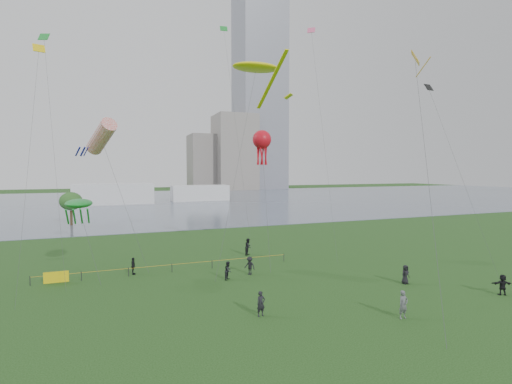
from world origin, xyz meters
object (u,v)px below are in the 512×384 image
object	(u,v)px
kite_flyer	(403,305)
kite_stingray	(256,68)
fence	(104,273)
kite_octopus	(262,140)

from	to	relation	value
kite_flyer	kite_stingray	distance (m)	27.18
kite_flyer	kite_stingray	bearing A→B (deg)	99.84
fence	kite_stingray	size ratio (longest dim) A/B	1.13
kite_flyer	kite_stingray	size ratio (longest dim) A/B	0.09
fence	kite_stingray	distance (m)	25.45
kite_flyer	kite_octopus	bearing A→B (deg)	94.27
kite_octopus	kite_flyer	bearing A→B (deg)	-72.73
fence	kite_octopus	world-z (taller)	kite_octopus
kite_octopus	fence	bearing A→B (deg)	-156.16
kite_stingray	kite_octopus	distance (m)	7.95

